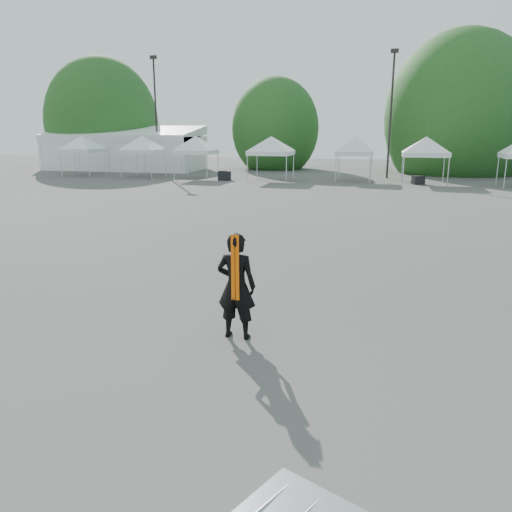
# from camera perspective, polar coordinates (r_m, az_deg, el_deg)

# --- Properties ---
(ground) EXTENTS (120.00, 120.00, 0.00)m
(ground) POSITION_cam_1_polar(r_m,az_deg,el_deg) (11.07, -1.29, -5.52)
(ground) COLOR #474442
(ground) RESTS_ON ground
(marquee) EXTENTS (15.00, 6.25, 4.23)m
(marquee) POSITION_cam_1_polar(r_m,az_deg,el_deg) (51.45, -14.81, 11.71)
(marquee) COLOR white
(marquee) RESTS_ON ground
(light_pole_west) EXTENTS (0.60, 0.25, 10.30)m
(light_pole_west) POSITION_cam_1_polar(r_m,az_deg,el_deg) (48.75, -11.40, 16.26)
(light_pole_west) COLOR black
(light_pole_west) RESTS_ON ground
(light_pole_east) EXTENTS (0.60, 0.25, 9.80)m
(light_pole_east) POSITION_cam_1_polar(r_m,az_deg,el_deg) (42.07, 15.19, 16.09)
(light_pole_east) COLOR black
(light_pole_east) RESTS_ON ground
(tree_far_w) EXTENTS (4.80, 4.80, 7.30)m
(tree_far_w) POSITION_cam_1_polar(r_m,az_deg,el_deg) (56.03, -17.16, 14.35)
(tree_far_w) COLOR #382314
(tree_far_w) RESTS_ON ground
(tree_mid_w) EXTENTS (4.16, 4.16, 6.33)m
(tree_mid_w) POSITION_cam_1_polar(r_m,az_deg,el_deg) (51.19, 2.22, 14.34)
(tree_mid_w) COLOR #382314
(tree_mid_w) RESTS_ON ground
(tree_mid_e) EXTENTS (5.12, 5.12, 7.79)m
(tree_mid_e) POSITION_cam_1_polar(r_m,az_deg,el_deg) (49.43, 22.27, 14.40)
(tree_mid_e) COLOR #382314
(tree_mid_e) RESTS_ON ground
(tent_a) EXTENTS (3.98, 3.98, 3.88)m
(tent_a) POSITION_cam_1_polar(r_m,az_deg,el_deg) (45.92, -19.28, 12.52)
(tent_a) COLOR silver
(tent_a) RESTS_ON ground
(tent_b) EXTENTS (4.08, 4.08, 3.88)m
(tent_b) POSITION_cam_1_polar(r_m,az_deg,el_deg) (42.80, -12.89, 12.88)
(tent_b) COLOR silver
(tent_b) RESTS_ON ground
(tent_c) EXTENTS (4.12, 4.12, 3.88)m
(tent_c) POSITION_cam_1_polar(r_m,az_deg,el_deg) (40.79, -6.90, 13.09)
(tent_c) COLOR silver
(tent_c) RESTS_ON ground
(tent_d) EXTENTS (4.46, 4.46, 3.88)m
(tent_d) POSITION_cam_1_polar(r_m,az_deg,el_deg) (38.65, 1.75, 13.13)
(tent_d) COLOR silver
(tent_d) RESTS_ON ground
(tent_e) EXTENTS (3.80, 3.80, 3.88)m
(tent_e) POSITION_cam_1_polar(r_m,az_deg,el_deg) (38.88, 11.27, 12.87)
(tent_e) COLOR silver
(tent_e) RESTS_ON ground
(tent_f) EXTENTS (4.47, 4.47, 3.88)m
(tent_f) POSITION_cam_1_polar(r_m,az_deg,el_deg) (38.26, 18.91, 12.39)
(tent_f) COLOR silver
(tent_f) RESTS_ON ground
(man) EXTENTS (0.73, 0.49, 1.98)m
(man) POSITION_cam_1_polar(r_m,az_deg,el_deg) (9.05, -2.27, -3.43)
(man) COLOR black
(man) RESTS_ON ground
(crate_west) EXTENTS (0.97, 0.79, 0.70)m
(crate_west) POSITION_cam_1_polar(r_m,az_deg,el_deg) (39.13, -3.63, 9.15)
(crate_west) COLOR black
(crate_west) RESTS_ON ground
(crate_mid) EXTENTS (0.96, 0.87, 0.60)m
(crate_mid) POSITION_cam_1_polar(r_m,az_deg,el_deg) (37.86, 18.04, 8.25)
(crate_mid) COLOR black
(crate_mid) RESTS_ON ground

